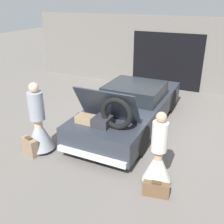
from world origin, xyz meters
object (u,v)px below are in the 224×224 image
Objects in this scene: car at (131,107)px; suitcase_beside_right_person at (156,189)px; person_right at (158,159)px; suitcase_beside_left_person at (30,146)px; person_left at (39,128)px.

suitcase_beside_right_person is at bearing -59.35° from car.
suitcase_beside_right_person is (1.55, -2.62, -0.40)m from car.
person_right reaches higher than suitcase_beside_left_person.
suitcase_beside_right_person is (3.00, -0.37, -0.46)m from person_left.
car reaches higher than suitcase_beside_right_person.
suitcase_beside_left_person is (-0.11, -0.26, -0.40)m from person_left.
person_left is at bearing 78.67° from person_right.
suitcase_beside_left_person reaches higher than suitcase_beside_right_person.
person_right is at bearing 90.72° from person_left.
person_right is at bearing 5.35° from suitcase_beside_left_person.
person_right is 3.05× the size of suitcase_beside_right_person.
person_left is 3.38× the size of suitcase_beside_right_person.
car is 3.07m from suitcase_beside_right_person.
person_left is 2.90m from person_right.
suitcase_beside_left_person is at bearing -121.82° from car.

